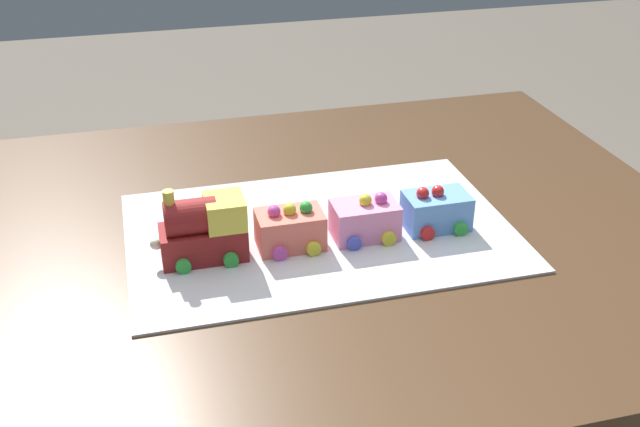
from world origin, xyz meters
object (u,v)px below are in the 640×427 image
at_px(dining_table, 271,289).
at_px(cake_car_tanker_sky_blue, 436,210).
at_px(cake_car_caboose_bubblegum, 365,220).
at_px(cake_locomotive, 204,229).
at_px(cake_car_hopper_coral, 290,229).

height_order(dining_table, cake_car_tanker_sky_blue, cake_car_tanker_sky_blue).
relative_size(cake_car_caboose_bubblegum, cake_car_tanker_sky_blue, 1.00).
height_order(cake_locomotive, cake_car_caboose_bubblegum, cake_locomotive).
relative_size(dining_table, cake_car_caboose_bubblegum, 14.00).
bearing_deg(cake_locomotive, cake_car_tanker_sky_blue, -0.00).
bearing_deg(cake_car_caboose_bubblegum, cake_locomotive, 180.00).
height_order(dining_table, cake_car_caboose_bubblegum, cake_car_caboose_bubblegum).
relative_size(cake_car_hopper_coral, cake_car_tanker_sky_blue, 1.00).
bearing_deg(cake_car_hopper_coral, dining_table, 114.06).
distance_m(cake_car_hopper_coral, cake_car_caboose_bubblegum, 0.12).
xyz_separation_m(cake_locomotive, cake_car_hopper_coral, (0.13, -0.00, -0.02)).
distance_m(cake_car_caboose_bubblegum, cake_car_tanker_sky_blue, 0.12).
bearing_deg(dining_table, cake_car_hopper_coral, -65.94).
distance_m(cake_locomotive, cake_car_tanker_sky_blue, 0.36).
bearing_deg(cake_car_tanker_sky_blue, cake_car_caboose_bubblegum, 180.00).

